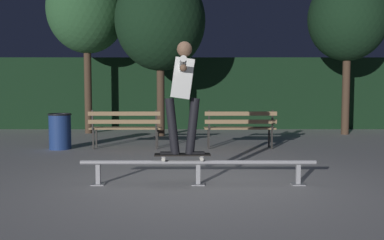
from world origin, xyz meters
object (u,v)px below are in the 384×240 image
at_px(grind_rail, 200,166).
at_px(park_bench_left_center, 242,125).
at_px(skateboarder, 184,88).
at_px(park_bench_leftmost, 127,125).
at_px(trash_can, 62,131).
at_px(skateboard, 184,155).
at_px(tree_far_right, 350,18).
at_px(tree_behind_benches, 162,21).
at_px(tree_far_left, 88,11).

xyz_separation_m(grind_rail, park_bench_left_center, (0.99, 3.57, 0.28)).
height_order(skateboarder, park_bench_leftmost, skateboarder).
xyz_separation_m(park_bench_leftmost, trash_can, (-1.45, -0.06, -0.12)).
relative_size(skateboard, park_bench_left_center, 0.49).
bearing_deg(skateboarder, tree_far_right, 54.59).
bearing_deg(skateboarder, grind_rail, -0.03).
bearing_deg(trash_can, park_bench_left_center, 0.87).
relative_size(park_bench_leftmost, trash_can, 2.01).
bearing_deg(trash_can, tree_behind_benches, 52.60).
xyz_separation_m(skateboard, park_bench_leftmost, (-1.37, 3.57, 0.12)).
bearing_deg(park_bench_leftmost, park_bench_left_center, 0.00).
xyz_separation_m(park_bench_left_center, tree_far_right, (3.47, 3.02, 2.87)).
xyz_separation_m(tree_far_right, trash_can, (-7.50, -3.08, -2.99)).
distance_m(skateboard, tree_far_left, 8.24).
height_order(skateboarder, tree_far_right, tree_far_right).
height_order(park_bench_leftmost, tree_far_right, tree_far_right).
xyz_separation_m(tree_far_left, tree_far_right, (7.71, -0.35, -0.29)).
relative_size(tree_far_left, tree_behind_benches, 1.07).
height_order(grind_rail, skateboarder, skateboarder).
distance_m(park_bench_leftmost, tree_far_right, 7.35).
height_order(park_bench_leftmost, tree_behind_benches, tree_behind_benches).
distance_m(tree_far_left, trash_can, 4.75).
bearing_deg(tree_far_left, park_bench_leftmost, -63.78).
bearing_deg(park_bench_left_center, grind_rail, -105.57).
bearing_deg(skateboard, trash_can, 128.79).
relative_size(tree_far_left, tree_far_right, 1.07).
height_order(skateboard, park_bench_left_center, park_bench_left_center).
distance_m(skateboarder, tree_far_left, 7.92).
distance_m(skateboarder, tree_behind_benches, 6.52).
xyz_separation_m(park_bench_leftmost, tree_far_left, (-1.66, 3.37, 3.16)).
height_order(skateboard, tree_far_left, tree_far_left).
bearing_deg(trash_can, tree_far_right, 22.31).
bearing_deg(park_bench_left_center, tree_far_left, 141.56).
height_order(skateboarder, park_bench_left_center, skateboarder).
relative_size(park_bench_left_center, tree_far_right, 0.34).
distance_m(grind_rail, skateboarder, 1.12).
bearing_deg(park_bench_left_center, tree_behind_benches, 127.01).
xyz_separation_m(park_bench_leftmost, tree_behind_benches, (0.60, 2.63, 2.72)).
xyz_separation_m(park_bench_left_center, tree_behind_benches, (-1.98, 2.63, 2.72)).
bearing_deg(tree_behind_benches, tree_far_right, 4.13).
distance_m(skateboarder, tree_far_right, 8.34).
xyz_separation_m(park_bench_left_center, tree_far_left, (-4.24, 3.37, 3.16)).
relative_size(grind_rail, tree_far_left, 0.66).
relative_size(skateboarder, trash_can, 1.95).
bearing_deg(grind_rail, skateboard, 180.00).
relative_size(park_bench_left_center, tree_far_left, 0.32).
xyz_separation_m(skateboard, trash_can, (-2.82, 3.51, -0.01)).
bearing_deg(park_bench_left_center, park_bench_leftmost, 180.00).
relative_size(park_bench_leftmost, tree_far_left, 0.32).
height_order(skateboard, tree_far_right, tree_far_right).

